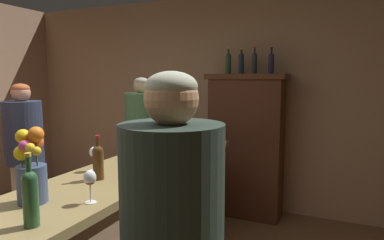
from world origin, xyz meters
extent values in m
cube|color=tan|center=(0.00, 2.89, 1.33)|extent=(5.30, 0.12, 2.67)
cube|color=olive|center=(0.46, 0.38, 0.99)|extent=(0.63, 3.11, 0.05)
cube|color=#462416|center=(0.78, 2.58, 0.84)|extent=(0.83, 0.37, 1.69)
cube|color=#4C2714|center=(0.78, 2.58, 1.66)|extent=(0.91, 0.43, 0.06)
cylinder|color=#482C12|center=(0.44, 0.34, 1.10)|extent=(0.07, 0.07, 0.18)
sphere|color=#482C12|center=(0.44, 0.34, 1.19)|extent=(0.07, 0.07, 0.07)
cylinder|color=#482C12|center=(0.44, 0.34, 1.23)|extent=(0.02, 0.02, 0.08)
cylinder|color=#AA1826|center=(0.44, 0.34, 1.28)|extent=(0.03, 0.03, 0.02)
cylinder|color=#1E341A|center=(0.42, 1.44, 1.13)|extent=(0.08, 0.08, 0.23)
sphere|color=#1E341A|center=(0.42, 1.44, 1.24)|extent=(0.08, 0.08, 0.08)
cylinder|color=#1E341A|center=(0.42, 1.44, 1.28)|extent=(0.03, 0.03, 0.08)
cylinder|color=gold|center=(0.42, 1.44, 1.33)|extent=(0.03, 0.03, 0.02)
cylinder|color=#274F2C|center=(0.62, -0.32, 1.12)|extent=(0.07, 0.07, 0.21)
sphere|color=#274F2C|center=(0.62, -0.32, 1.22)|extent=(0.07, 0.07, 0.07)
cylinder|color=#274F2C|center=(0.62, -0.32, 1.27)|extent=(0.02, 0.02, 0.09)
cylinder|color=gold|center=(0.62, -0.32, 1.33)|extent=(0.03, 0.03, 0.02)
cylinder|color=white|center=(0.67, 0.00, 1.02)|extent=(0.06, 0.06, 0.00)
cylinder|color=white|center=(0.67, 0.00, 1.06)|extent=(0.01, 0.01, 0.09)
ellipsoid|color=white|center=(0.67, 0.00, 1.14)|extent=(0.06, 0.06, 0.08)
ellipsoid|color=maroon|center=(0.67, 0.00, 1.12)|extent=(0.05, 0.05, 0.03)
cylinder|color=white|center=(0.61, 0.96, 1.02)|extent=(0.06, 0.06, 0.00)
cylinder|color=white|center=(0.61, 0.96, 1.06)|extent=(0.01, 0.01, 0.08)
ellipsoid|color=white|center=(0.61, 0.96, 1.13)|extent=(0.06, 0.06, 0.06)
cylinder|color=white|center=(0.28, 0.49, 1.02)|extent=(0.07, 0.07, 0.00)
cylinder|color=white|center=(0.28, 0.49, 1.06)|extent=(0.01, 0.01, 0.09)
ellipsoid|color=white|center=(0.28, 0.49, 1.14)|extent=(0.07, 0.07, 0.08)
ellipsoid|color=maroon|center=(0.28, 0.49, 1.12)|extent=(0.05, 0.05, 0.03)
cylinder|color=#39496A|center=(0.39, -0.12, 1.11)|extent=(0.15, 0.15, 0.19)
cylinder|color=#38602D|center=(0.43, -0.11, 1.21)|extent=(0.01, 0.01, 0.15)
sphere|color=gold|center=(0.43, -0.11, 1.28)|extent=(0.05, 0.05, 0.05)
cylinder|color=#38602D|center=(0.41, -0.09, 1.25)|extent=(0.01, 0.01, 0.23)
sphere|color=orange|center=(0.41, -0.09, 1.36)|extent=(0.08, 0.08, 0.08)
cylinder|color=#38602D|center=(0.38, -0.07, 1.22)|extent=(0.01, 0.01, 0.19)
sphere|color=orange|center=(0.38, -0.07, 1.32)|extent=(0.08, 0.08, 0.08)
cylinder|color=#38602D|center=(0.34, -0.10, 1.24)|extent=(0.01, 0.01, 0.22)
sphere|color=gold|center=(0.34, -0.10, 1.35)|extent=(0.07, 0.07, 0.07)
cylinder|color=#38602D|center=(0.37, -0.14, 1.20)|extent=(0.01, 0.01, 0.14)
sphere|color=gold|center=(0.37, -0.14, 1.27)|extent=(0.08, 0.08, 0.08)
cylinder|color=#38602D|center=(0.39, -0.14, 1.22)|extent=(0.01, 0.01, 0.18)
sphere|color=#C03D76|center=(0.39, -0.14, 1.31)|extent=(0.06, 0.06, 0.06)
cylinder|color=#38602D|center=(0.42, -0.14, 1.22)|extent=(0.01, 0.01, 0.18)
sphere|color=gold|center=(0.42, -0.14, 1.30)|extent=(0.05, 0.05, 0.05)
cylinder|color=white|center=(0.29, 1.51, 1.02)|extent=(0.15, 0.15, 0.01)
cylinder|color=#274928|center=(0.55, 2.58, 1.79)|extent=(0.06, 0.06, 0.21)
sphere|color=#274928|center=(0.55, 2.58, 1.89)|extent=(0.06, 0.06, 0.06)
cylinder|color=#274928|center=(0.55, 2.58, 1.94)|extent=(0.02, 0.02, 0.09)
cylinder|color=gold|center=(0.55, 2.58, 1.99)|extent=(0.03, 0.03, 0.02)
cylinder|color=#192A3A|center=(0.71, 2.58, 1.79)|extent=(0.06, 0.06, 0.21)
sphere|color=#192A3A|center=(0.71, 2.58, 1.89)|extent=(0.06, 0.06, 0.06)
cylinder|color=#192A3A|center=(0.71, 2.58, 1.93)|extent=(0.02, 0.02, 0.07)
cylinder|color=gold|center=(0.71, 2.58, 1.97)|extent=(0.03, 0.03, 0.02)
cylinder|color=#242D32|center=(0.86, 2.58, 1.79)|extent=(0.06, 0.06, 0.21)
sphere|color=#242D32|center=(0.86, 2.58, 1.89)|extent=(0.06, 0.06, 0.06)
cylinder|color=#242D32|center=(0.86, 2.58, 1.94)|extent=(0.02, 0.02, 0.08)
cylinder|color=#A91C29|center=(0.86, 2.58, 1.98)|extent=(0.03, 0.03, 0.02)
cylinder|color=#222338|center=(1.05, 2.58, 1.78)|extent=(0.06, 0.06, 0.20)
sphere|color=#222338|center=(1.05, 2.58, 1.88)|extent=(0.06, 0.06, 0.06)
cylinder|color=#222338|center=(1.05, 2.58, 1.92)|extent=(0.02, 0.02, 0.08)
cylinder|color=black|center=(1.05, 2.58, 1.97)|extent=(0.03, 0.03, 0.02)
cylinder|color=#496646|center=(-0.28, 2.00, 0.42)|extent=(0.28, 0.28, 0.85)
cylinder|color=#446C44|center=(-0.28, 2.00, 1.16)|extent=(0.39, 0.39, 0.62)
sphere|color=tan|center=(-0.28, 2.00, 1.55)|extent=(0.18, 0.18, 0.18)
ellipsoid|color=#B1AD9B|center=(-0.28, 2.00, 1.59)|extent=(0.18, 0.18, 0.10)
cylinder|color=tan|center=(-1.03, 1.02, 0.40)|extent=(0.26, 0.26, 0.81)
cylinder|color=#282F45|center=(-1.03, 1.02, 1.11)|extent=(0.36, 0.36, 0.61)
sphere|color=tan|center=(-1.03, 1.02, 1.50)|extent=(0.18, 0.18, 0.18)
ellipsoid|color=#A34E27|center=(-1.03, 1.02, 1.54)|extent=(0.17, 0.17, 0.10)
cylinder|color=#28372E|center=(1.24, -0.21, 1.15)|extent=(0.40, 0.40, 0.65)
sphere|color=tan|center=(1.24, -0.21, 1.57)|extent=(0.20, 0.20, 0.20)
ellipsoid|color=#B0B59B|center=(1.24, -0.21, 1.61)|extent=(0.19, 0.19, 0.11)
camera|label=1|loc=(1.82, -1.32, 1.65)|focal=32.02mm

